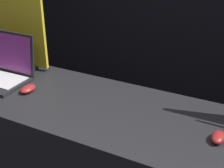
# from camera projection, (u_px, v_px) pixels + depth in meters

# --- Properties ---
(laptop_front) EXTENTS (0.39, 0.30, 0.28)m
(laptop_front) POSITION_uv_depth(u_px,v_px,m) (1.00, 69.00, 1.96)
(laptop_front) COLOR black
(laptop_front) RESTS_ON display_counter
(mouse_front) EXTENTS (0.07, 0.11, 0.04)m
(mouse_front) POSITION_uv_depth(u_px,v_px,m) (28.00, 89.00, 1.82)
(mouse_front) COLOR maroon
(mouse_front) RESTS_ON display_counter
(promo_stand_front) EXTENTS (0.38, 0.07, 0.52)m
(promo_stand_front) POSITION_uv_depth(u_px,v_px,m) (22.00, 32.00, 2.06)
(promo_stand_front) COLOR black
(promo_stand_front) RESTS_ON display_counter
(mouse_back) EXTENTS (0.06, 0.10, 0.04)m
(mouse_back) POSITION_uv_depth(u_px,v_px,m) (218.00, 137.00, 1.40)
(mouse_back) COLOR maroon
(mouse_back) RESTS_ON display_counter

